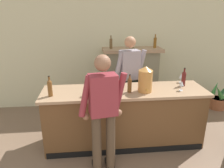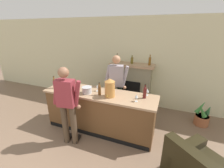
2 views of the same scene
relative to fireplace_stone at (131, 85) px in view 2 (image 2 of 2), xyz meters
name	(u,v)px [view 2 (image 2 of 2)]	position (x,y,z in m)	size (l,w,h in m)	color
wall_back_panel	(119,62)	(-0.51, 0.26, 0.66)	(12.00, 0.07, 2.75)	beige
bar_counter	(100,111)	(-0.40, -1.48, -0.22)	(2.69, 0.73, 0.99)	brown
fireplace_stone	(131,85)	(0.00, 0.00, 0.00)	(1.32, 0.52, 1.71)	gray
potted_plant_corner	(202,117)	(2.01, -0.33, -0.49)	(0.40, 0.42, 0.64)	#A15B39
person_customer	(67,104)	(-0.80, -2.15, 0.24)	(0.65, 0.35, 1.73)	#4B3A2A
person_bartender	(116,85)	(-0.21, -0.84, 0.27)	(0.64, 0.37, 1.78)	black
copper_dispenser	(110,88)	(-0.09, -1.57, 0.48)	(0.23, 0.27, 0.42)	#C4843E
ice_bucket_steel	(87,90)	(-0.65, -1.60, 0.35)	(0.23, 0.23, 0.15)	silver
wine_bottle_merlot_tall	(54,83)	(-1.57, -1.61, 0.42)	(0.07, 0.07, 0.32)	brown
wine_bottle_port_short	(145,92)	(0.63, -1.37, 0.42)	(0.07, 0.07, 0.32)	#531816
wine_bottle_riesling_slim	(99,89)	(-0.34, -1.58, 0.41)	(0.07, 0.07, 0.29)	brown
wine_glass_by_dispenser	(147,90)	(0.66, -1.21, 0.39)	(0.08, 0.08, 0.16)	silver
wine_glass_front_left	(72,87)	(-1.02, -1.67, 0.41)	(0.08, 0.08, 0.19)	silver
wine_glass_front_right	(97,87)	(-0.49, -1.40, 0.39)	(0.07, 0.07, 0.17)	silver
wine_glass_mid_counter	(137,96)	(0.50, -1.60, 0.39)	(0.07, 0.07, 0.16)	silver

